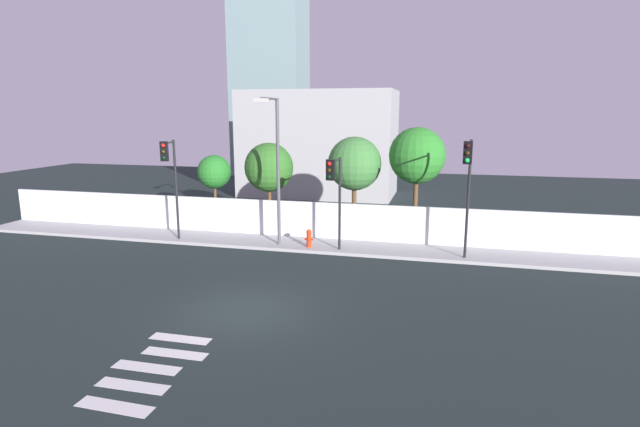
{
  "coord_description": "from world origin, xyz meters",
  "views": [
    {
      "loc": [
        6.1,
        -14.34,
        6.35
      ],
      "look_at": [
        0.91,
        6.5,
        2.01
      ],
      "focal_mm": 28.05,
      "sensor_mm": 36.0,
      "label": 1
    }
  ],
  "objects_px": {
    "traffic_light_left": "(334,184)",
    "roadside_tree_midright": "(355,164)",
    "traffic_light_center": "(170,169)",
    "roadside_tree_midleft": "(269,168)",
    "roadside_tree_rightmost": "(417,156)",
    "street_lamp_curbside": "(276,160)",
    "roadside_tree_leftmost": "(214,172)",
    "fire_hydrant": "(309,238)",
    "traffic_light_right": "(468,175)"
  },
  "relations": [
    {
      "from": "traffic_light_center",
      "to": "roadside_tree_midright",
      "type": "distance_m",
      "value": 9.05
    },
    {
      "from": "street_lamp_curbside",
      "to": "roadside_tree_rightmost",
      "type": "height_order",
      "value": "street_lamp_curbside"
    },
    {
      "from": "roadside_tree_leftmost",
      "to": "traffic_light_center",
      "type": "bearing_deg",
      "value": -95.02
    },
    {
      "from": "traffic_light_left",
      "to": "roadside_tree_rightmost",
      "type": "bearing_deg",
      "value": 48.97
    },
    {
      "from": "traffic_light_center",
      "to": "fire_hydrant",
      "type": "relative_size",
      "value": 5.78
    },
    {
      "from": "fire_hydrant",
      "to": "roadside_tree_leftmost",
      "type": "distance_m",
      "value": 7.44
    },
    {
      "from": "traffic_light_right",
      "to": "traffic_light_left",
      "type": "bearing_deg",
      "value": 179.19
    },
    {
      "from": "traffic_light_right",
      "to": "street_lamp_curbside",
      "type": "xyz_separation_m",
      "value": [
        -8.48,
        0.61,
        0.37
      ]
    },
    {
      "from": "fire_hydrant",
      "to": "roadside_tree_midleft",
      "type": "height_order",
      "value": "roadside_tree_midleft"
    },
    {
      "from": "traffic_light_right",
      "to": "fire_hydrant",
      "type": "xyz_separation_m",
      "value": [
        -6.95,
        0.75,
        -3.26
      ]
    },
    {
      "from": "street_lamp_curbside",
      "to": "roadside_tree_midleft",
      "type": "height_order",
      "value": "street_lamp_curbside"
    },
    {
      "from": "traffic_light_left",
      "to": "roadside_tree_midleft",
      "type": "height_order",
      "value": "roadside_tree_midleft"
    },
    {
      "from": "street_lamp_curbside",
      "to": "roadside_tree_leftmost",
      "type": "bearing_deg",
      "value": 145.08
    },
    {
      "from": "traffic_light_center",
      "to": "traffic_light_left",
      "type": "bearing_deg",
      "value": 0.89
    },
    {
      "from": "traffic_light_left",
      "to": "traffic_light_center",
      "type": "relative_size",
      "value": 0.86
    },
    {
      "from": "traffic_light_center",
      "to": "street_lamp_curbside",
      "type": "bearing_deg",
      "value": 7.35
    },
    {
      "from": "fire_hydrant",
      "to": "roadside_tree_midleft",
      "type": "distance_m",
      "value": 5.25
    },
    {
      "from": "traffic_light_right",
      "to": "roadside_tree_rightmost",
      "type": "relative_size",
      "value": 0.9
    },
    {
      "from": "roadside_tree_midleft",
      "to": "roadside_tree_rightmost",
      "type": "xyz_separation_m",
      "value": [
        7.73,
        0.0,
        0.77
      ]
    },
    {
      "from": "traffic_light_left",
      "to": "traffic_light_right",
      "type": "height_order",
      "value": "traffic_light_right"
    },
    {
      "from": "roadside_tree_midright",
      "to": "roadside_tree_leftmost",
      "type": "bearing_deg",
      "value": 180.0
    },
    {
      "from": "fire_hydrant",
      "to": "roadside_tree_rightmost",
      "type": "xyz_separation_m",
      "value": [
        4.67,
        3.15,
        3.65
      ]
    },
    {
      "from": "roadside_tree_leftmost",
      "to": "roadside_tree_midleft",
      "type": "relative_size",
      "value": 0.85
    },
    {
      "from": "traffic_light_center",
      "to": "street_lamp_curbside",
      "type": "xyz_separation_m",
      "value": [
        5.05,
        0.65,
        0.49
      ]
    },
    {
      "from": "roadside_tree_midleft",
      "to": "traffic_light_right",
      "type": "bearing_deg",
      "value": -21.26
    },
    {
      "from": "street_lamp_curbside",
      "to": "roadside_tree_rightmost",
      "type": "relative_size",
      "value": 1.21
    },
    {
      "from": "traffic_light_left",
      "to": "roadside_tree_midleft",
      "type": "distance_m",
      "value": 5.84
    },
    {
      "from": "roadside_tree_midleft",
      "to": "roadside_tree_midright",
      "type": "relative_size",
      "value": 0.93
    },
    {
      "from": "traffic_light_right",
      "to": "street_lamp_curbside",
      "type": "relative_size",
      "value": 0.74
    },
    {
      "from": "street_lamp_curbside",
      "to": "fire_hydrant",
      "type": "height_order",
      "value": "street_lamp_curbside"
    },
    {
      "from": "traffic_light_left",
      "to": "street_lamp_curbside",
      "type": "distance_m",
      "value": 3.08
    },
    {
      "from": "traffic_light_left",
      "to": "roadside_tree_leftmost",
      "type": "height_order",
      "value": "traffic_light_left"
    },
    {
      "from": "traffic_light_center",
      "to": "street_lamp_curbside",
      "type": "height_order",
      "value": "street_lamp_curbside"
    },
    {
      "from": "traffic_light_left",
      "to": "traffic_light_center",
      "type": "height_order",
      "value": "traffic_light_center"
    },
    {
      "from": "traffic_light_right",
      "to": "roadside_tree_midleft",
      "type": "relative_size",
      "value": 1.06
    },
    {
      "from": "traffic_light_right",
      "to": "street_lamp_curbside",
      "type": "height_order",
      "value": "street_lamp_curbside"
    },
    {
      "from": "fire_hydrant",
      "to": "roadside_tree_midright",
      "type": "distance_m",
      "value": 4.74
    },
    {
      "from": "street_lamp_curbside",
      "to": "roadside_tree_midleft",
      "type": "bearing_deg",
      "value": 114.95
    },
    {
      "from": "traffic_light_left",
      "to": "traffic_light_center",
      "type": "bearing_deg",
      "value": -179.11
    },
    {
      "from": "traffic_light_left",
      "to": "roadside_tree_midright",
      "type": "xyz_separation_m",
      "value": [
        0.21,
        3.82,
        0.52
      ]
    },
    {
      "from": "traffic_light_center",
      "to": "traffic_light_right",
      "type": "distance_m",
      "value": 13.54
    },
    {
      "from": "traffic_light_center",
      "to": "roadside_tree_rightmost",
      "type": "xyz_separation_m",
      "value": [
        11.26,
        3.94,
        0.51
      ]
    },
    {
      "from": "fire_hydrant",
      "to": "roadside_tree_rightmost",
      "type": "distance_m",
      "value": 6.71
    },
    {
      "from": "traffic_light_right",
      "to": "fire_hydrant",
      "type": "distance_m",
      "value": 7.71
    },
    {
      "from": "traffic_light_left",
      "to": "traffic_light_right",
      "type": "xyz_separation_m",
      "value": [
        5.6,
        -0.08,
        0.6
      ]
    },
    {
      "from": "roadside_tree_midleft",
      "to": "roadside_tree_rightmost",
      "type": "height_order",
      "value": "roadside_tree_rightmost"
    },
    {
      "from": "roadside_tree_midleft",
      "to": "roadside_tree_rightmost",
      "type": "bearing_deg",
      "value": 0.0
    },
    {
      "from": "traffic_light_center",
      "to": "traffic_light_right",
      "type": "relative_size",
      "value": 0.96
    },
    {
      "from": "fire_hydrant",
      "to": "traffic_light_center",
      "type": "bearing_deg",
      "value": -173.14
    },
    {
      "from": "traffic_light_center",
      "to": "roadside_tree_rightmost",
      "type": "relative_size",
      "value": 0.87
    }
  ]
}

